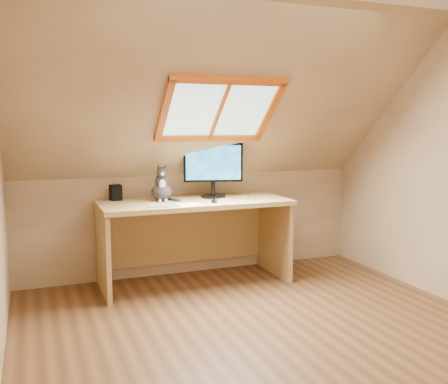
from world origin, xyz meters
name	(u,v)px	position (x,y,z in m)	size (l,w,h in m)	color
ground	(271,338)	(0.00, 0.00, 0.00)	(3.50, 3.50, 0.00)	brown
room_shell	(281,135)	(0.00, -0.09, 1.43)	(3.52, 3.52, 2.41)	tan
desk	(192,223)	(-0.12, 1.45, 0.56)	(1.75, 0.77, 0.80)	tan
monitor	(213,166)	(0.10, 1.47, 1.10)	(0.56, 0.24, 0.52)	black
cat	(162,188)	(-0.41, 1.45, 0.92)	(0.21, 0.24, 0.34)	#3A3533
desk_speaker	(116,193)	(-0.80, 1.63, 0.87)	(0.10, 0.10, 0.14)	black
graphics_tablet	(164,205)	(-0.47, 1.15, 0.80)	(0.27, 0.20, 0.01)	#B2B2B7
mouse	(214,201)	(0.00, 1.17, 0.81)	(0.05, 0.09, 0.03)	black
papers	(189,205)	(-0.25, 1.12, 0.80)	(0.33, 0.27, 0.00)	white
cables	(236,199)	(0.25, 1.26, 0.80)	(0.51, 0.26, 0.01)	silver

